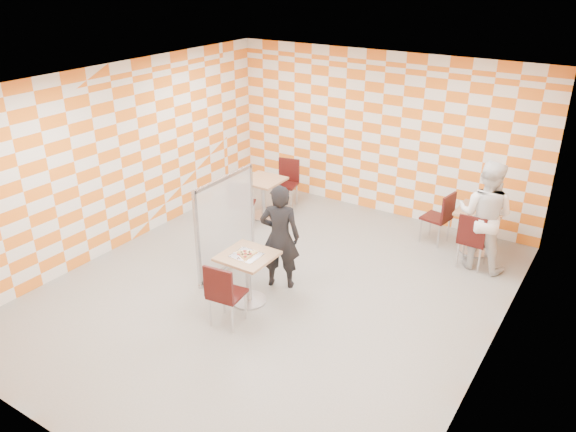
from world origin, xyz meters
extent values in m
plane|color=gray|center=(0.00, 0.00, 0.00)|extent=(7.00, 7.00, 0.00)
plane|color=white|center=(0.00, 0.00, 3.00)|extent=(7.00, 7.00, 0.00)
plane|color=white|center=(0.00, 3.50, 1.50)|extent=(6.00, 0.00, 6.00)
plane|color=white|center=(-3.00, 0.00, 1.50)|extent=(0.00, 7.00, 7.00)
plane|color=white|center=(3.00, 0.00, 1.50)|extent=(0.00, 7.00, 7.00)
cube|color=tan|center=(-0.15, -0.44, 0.73)|extent=(0.70, 0.70, 0.04)
cylinder|color=#A5A5AA|center=(-0.15, -0.44, 0.37)|extent=(0.08, 0.08, 0.70)
cylinder|color=#A5A5AA|center=(-0.15, -0.44, 0.01)|extent=(0.50, 0.50, 0.03)
cube|color=tan|center=(2.12, 2.80, 0.73)|extent=(0.70, 0.70, 0.04)
cylinder|color=#A5A5AA|center=(2.12, 2.80, 0.37)|extent=(0.08, 0.08, 0.70)
cylinder|color=#A5A5AA|center=(2.12, 2.80, 0.01)|extent=(0.50, 0.50, 0.03)
cube|color=tan|center=(-1.64, 2.05, 0.73)|extent=(0.70, 0.70, 0.04)
cylinder|color=#A5A5AA|center=(-1.64, 2.05, 0.37)|extent=(0.08, 0.08, 0.70)
cylinder|color=#A5A5AA|center=(-1.64, 2.05, 0.01)|extent=(0.50, 0.50, 0.03)
cube|color=#370C0B|center=(-0.07, -1.00, 0.45)|extent=(0.47, 0.47, 0.04)
cube|color=#370C0B|center=(-0.05, -1.20, 0.70)|extent=(0.42, 0.09, 0.45)
cylinder|color=silver|center=(0.07, -0.81, 0.21)|extent=(0.03, 0.03, 0.43)
cylinder|color=silver|center=(-0.26, -0.85, 0.21)|extent=(0.03, 0.03, 0.43)
cylinder|color=silver|center=(0.12, -1.15, 0.21)|extent=(0.03, 0.03, 0.43)
cylinder|color=silver|center=(-0.22, -1.19, 0.21)|extent=(0.03, 0.03, 0.43)
cube|color=#370C0B|center=(2.19, 2.29, 0.45)|extent=(0.43, 0.43, 0.04)
cube|color=#370C0B|center=(2.19, 2.09, 0.70)|extent=(0.42, 0.05, 0.45)
cylinder|color=silver|center=(2.36, 2.45, 0.21)|extent=(0.03, 0.03, 0.43)
cylinder|color=silver|center=(2.02, 2.46, 0.21)|extent=(0.03, 0.03, 0.43)
cylinder|color=silver|center=(2.36, 2.11, 0.21)|extent=(0.03, 0.03, 0.43)
cylinder|color=silver|center=(2.02, 2.12, 0.21)|extent=(0.03, 0.03, 0.43)
cube|color=#370C0B|center=(1.42, 2.78, 0.45)|extent=(0.48, 0.48, 0.04)
cube|color=#370C0B|center=(1.61, 2.75, 0.70)|extent=(0.11, 0.42, 0.45)
cylinder|color=silver|center=(1.28, 2.97, 0.21)|extent=(0.03, 0.03, 0.43)
cylinder|color=silver|center=(1.22, 2.64, 0.21)|extent=(0.03, 0.03, 0.43)
cylinder|color=silver|center=(1.61, 2.92, 0.21)|extent=(0.03, 0.03, 0.43)
cylinder|color=silver|center=(1.56, 2.58, 0.21)|extent=(0.03, 0.03, 0.43)
cube|color=#370C0B|center=(-1.70, 1.48, 0.45)|extent=(0.56, 0.56, 0.04)
cube|color=#370C0B|center=(-1.62, 1.30, 0.70)|extent=(0.40, 0.21, 0.45)
cylinder|color=silver|center=(-1.61, 1.71, 0.21)|extent=(0.03, 0.03, 0.43)
cylinder|color=silver|center=(-1.92, 1.57, 0.21)|extent=(0.03, 0.03, 0.43)
cylinder|color=silver|center=(-1.47, 1.40, 0.21)|extent=(0.03, 0.03, 0.43)
cylinder|color=silver|center=(-1.78, 1.26, 0.21)|extent=(0.03, 0.03, 0.43)
cube|color=#370C0B|center=(-1.55, 2.67, 0.45)|extent=(0.50, 0.50, 0.04)
cube|color=#370C0B|center=(-1.59, 2.86, 0.70)|extent=(0.42, 0.13, 0.45)
cylinder|color=silver|center=(-1.67, 2.47, 0.21)|extent=(0.03, 0.03, 0.43)
cylinder|color=silver|center=(-1.34, 2.54, 0.21)|extent=(0.03, 0.03, 0.43)
cylinder|color=silver|center=(-1.75, 2.80, 0.21)|extent=(0.03, 0.03, 0.43)
cylinder|color=silver|center=(-1.42, 2.87, 0.21)|extent=(0.03, 0.03, 0.43)
cube|color=white|center=(-0.96, 0.12, 0.80)|extent=(0.02, 1.30, 1.40)
cube|color=#B2B2B7|center=(-0.96, 0.12, 1.52)|extent=(0.05, 1.30, 0.05)
cube|color=#B2B2B7|center=(-0.96, 0.12, 0.08)|extent=(0.05, 1.30, 0.05)
cube|color=#B2B2B7|center=(-0.96, -0.53, 0.80)|extent=(0.05, 0.05, 1.50)
cylinder|color=#B2B2B7|center=(-0.96, -0.53, 0.03)|extent=(0.08, 0.08, 0.05)
cube|color=#B2B2B7|center=(-0.96, 0.77, 0.80)|extent=(0.05, 0.05, 1.50)
cylinder|color=#B2B2B7|center=(-0.96, 0.77, 0.03)|extent=(0.08, 0.08, 0.05)
imported|color=black|center=(-0.03, 0.18, 0.80)|extent=(0.68, 0.58, 1.59)
imported|color=white|center=(2.29, 2.34, 0.88)|extent=(0.88, 0.71, 1.75)
cube|color=silver|center=(-0.15, -0.46, 0.75)|extent=(0.38, 0.34, 0.01)
cone|color=tan|center=(-0.15, -0.46, 0.77)|extent=(0.40, 0.40, 0.02)
cone|color=#F2D88C|center=(-0.15, -0.44, 0.78)|extent=(0.33, 0.33, 0.01)
cylinder|color=maroon|center=(-0.21, -0.56, 0.79)|extent=(0.04, 0.04, 0.01)
cylinder|color=maroon|center=(-0.10, -0.55, 0.79)|extent=(0.04, 0.04, 0.01)
cylinder|color=maroon|center=(-0.15, -0.48, 0.79)|extent=(0.04, 0.04, 0.01)
cylinder|color=maroon|center=(-0.20, -0.43, 0.79)|extent=(0.04, 0.04, 0.01)
cylinder|color=maroon|center=(-0.09, -0.45, 0.79)|extent=(0.04, 0.04, 0.01)
torus|color=black|center=(-0.10, -0.49, 0.79)|extent=(0.03, 0.03, 0.01)
torus|color=black|center=(-0.17, -0.52, 0.79)|extent=(0.03, 0.03, 0.01)
torus|color=black|center=(-0.13, -0.42, 0.79)|extent=(0.03, 0.03, 0.01)
torus|color=black|center=(-0.22, -0.48, 0.79)|extent=(0.03, 0.03, 0.01)
cylinder|color=white|center=(2.00, 2.85, 0.83)|extent=(0.06, 0.06, 0.16)
cylinder|color=red|center=(2.00, 2.85, 0.93)|extent=(0.04, 0.04, 0.04)
cylinder|color=black|center=(2.28, 2.83, 0.85)|extent=(0.07, 0.07, 0.20)
cylinder|color=red|center=(2.28, 2.83, 0.96)|extent=(0.03, 0.03, 0.03)
camera|label=1|loc=(3.97, -5.81, 4.43)|focal=35.00mm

